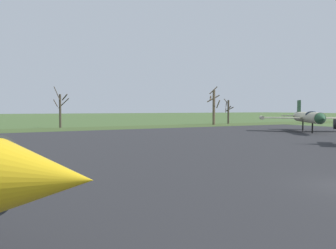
% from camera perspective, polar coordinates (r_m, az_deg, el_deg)
% --- Properties ---
extents(asphalt_apron, '(101.38, 61.22, 0.05)m').
position_cam_1_polar(asphalt_apron, '(32.33, -0.64, -4.07)').
color(asphalt_apron, '#28282B').
rests_on(asphalt_apron, ground).
extents(grass_verge_strip, '(161.38, 12.00, 0.06)m').
position_cam_1_polar(grass_verge_strip, '(66.61, -16.21, -0.76)').
color(grass_verge_strip, '#3C5025').
rests_on(grass_verge_strip, ground).
extents(jet_fighter_rear_left, '(14.20, 15.41, 5.40)m').
position_cam_1_polar(jet_fighter_rear_left, '(60.29, 22.19, 1.15)').
color(jet_fighter_rear_left, '#B7B293').
rests_on(jet_fighter_rear_left, ground).
extents(bare_tree_center, '(3.00, 2.97, 8.28)m').
position_cam_1_polar(bare_tree_center, '(72.24, -17.42, 2.55)').
color(bare_tree_center, '#42382D').
rests_on(bare_tree_center, ground).
extents(bare_tree_right_of_center, '(3.47, 3.67, 9.28)m').
position_cam_1_polar(bare_tree_right_of_center, '(82.94, 7.60, 3.11)').
color(bare_tree_right_of_center, brown).
rests_on(bare_tree_right_of_center, ground).
extents(bare_tree_far_right, '(2.60, 2.29, 6.52)m').
position_cam_1_polar(bare_tree_far_right, '(89.99, 9.95, 2.24)').
color(bare_tree_far_right, '#42382D').
rests_on(bare_tree_far_right, ground).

